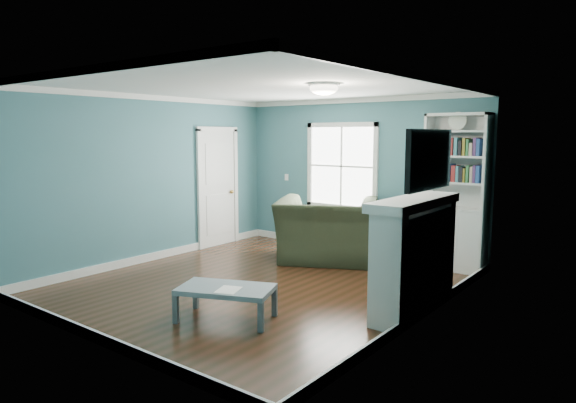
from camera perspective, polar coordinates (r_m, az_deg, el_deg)
The scene contains 13 objects.
floor at distance 7.00m, azimuth -2.88°, elevation -9.10°, with size 5.00×5.00×0.00m, color black.
room_walls at distance 6.72m, azimuth -2.96°, elevation 3.93°, with size 5.00×5.00×5.00m.
trim at distance 6.75m, azimuth -2.94°, elevation 1.01°, with size 4.50×5.00×2.60m.
window at distance 8.92m, azimuth 5.97°, elevation 3.92°, with size 1.40×0.06×1.50m.
bookshelf at distance 7.92m, azimuth 18.08°, elevation -0.68°, with size 0.90×0.35×2.31m.
fireplace at distance 5.93m, azimuth 13.99°, elevation -6.00°, with size 0.44×1.58×1.30m.
tv at distance 5.73m, azimuth 15.44°, elevation 4.51°, with size 0.06×1.10×0.65m, color black.
door at distance 9.30m, azimuth -7.79°, elevation 1.70°, with size 0.12×0.98×2.17m.
ceiling_fixture at distance 6.27m, azimuth 4.01°, elevation 12.52°, with size 0.38×0.38×0.15m.
light_switch at distance 9.62m, azimuth -0.16°, elevation 2.72°, with size 0.08×0.01×0.12m, color white.
recliner at distance 8.11m, azimuth 4.39°, elevation -2.02°, with size 1.52×0.99×1.32m, color black.
coffee_table at distance 5.65m, azimuth -6.91°, elevation -9.86°, with size 1.14×0.89×0.36m.
paper_sheet at distance 5.53m, azimuth -6.65°, elevation -9.72°, with size 0.22×0.28×0.00m, color white.
Camera 1 is at (4.35, -5.11, 1.99)m, focal length 32.00 mm.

